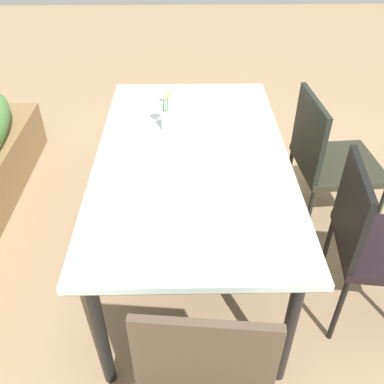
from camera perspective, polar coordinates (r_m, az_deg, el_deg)
name	(u,v)px	position (r m, az deg, el deg)	size (l,w,h in m)	color
ground_plane	(207,264)	(2.63, 2.11, -9.75)	(12.00, 12.00, 0.00)	#9E7F5B
dining_table	(192,164)	(2.20, 0.00, 3.84)	(1.73, 0.98, 0.77)	#B2C6C1
chair_near_left	(373,238)	(2.21, 23.38, -5.72)	(0.52, 0.52, 0.91)	black
chair_near_right	(327,156)	(2.78, 17.93, 4.68)	(0.53, 0.53, 0.90)	#2A2B1F
flower_vase	(165,110)	(2.33, -3.65, 11.07)	(0.06, 0.06, 0.23)	silver
potted_plant	(155,118)	(3.63, -5.02, 9.97)	(0.31, 0.31, 0.47)	gray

